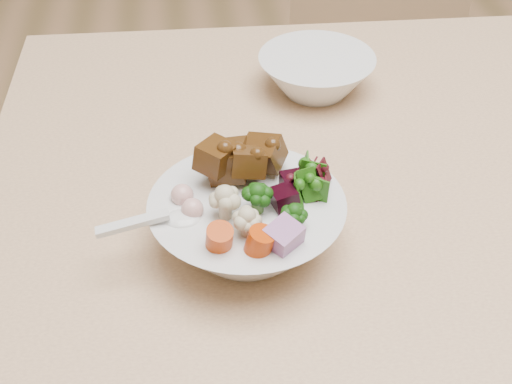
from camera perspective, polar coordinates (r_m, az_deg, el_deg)
chair_far at (r=1.49m, az=9.33°, el=8.00°), size 0.42×0.42×0.78m
food_bowl at (r=0.72m, az=-0.61°, el=-2.27°), size 0.20×0.20×0.11m
soup_spoon at (r=0.69m, az=-6.91°, el=-2.30°), size 0.10×0.03×0.02m
side_bowl at (r=0.98m, az=4.84°, el=9.37°), size 0.16×0.16×0.05m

